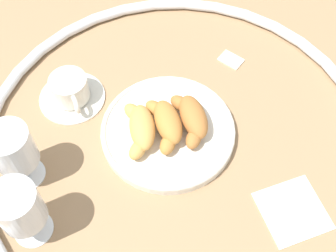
% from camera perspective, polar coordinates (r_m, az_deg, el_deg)
% --- Properties ---
extents(ground_plane, '(2.20, 2.20, 0.00)m').
position_cam_1_polar(ground_plane, '(0.88, 1.18, -1.94)').
color(ground_plane, '#997551').
extents(table_chrome_rim, '(0.77, 0.77, 0.02)m').
position_cam_1_polar(table_chrome_rim, '(0.87, 1.19, -1.53)').
color(table_chrome_rim, silver).
rests_on(table_chrome_rim, ground_plane).
extents(pastry_plate, '(0.26, 0.26, 0.02)m').
position_cam_1_polar(pastry_plate, '(0.87, 0.00, -0.63)').
color(pastry_plate, silver).
rests_on(pastry_plate, ground_plane).
extents(croissant_large, '(0.14, 0.07, 0.04)m').
position_cam_1_polar(croissant_large, '(0.86, 3.05, 1.07)').
color(croissant_large, '#AD6B33').
rests_on(croissant_large, pastry_plate).
extents(croissant_small, '(0.14, 0.07, 0.04)m').
position_cam_1_polar(croissant_small, '(0.85, -0.21, 0.39)').
color(croissant_small, '#BC7A38').
rests_on(croissant_small, pastry_plate).
extents(croissant_extra, '(0.13, 0.08, 0.04)m').
position_cam_1_polar(croissant_extra, '(0.84, -3.51, -0.26)').
color(croissant_extra, '#D6994C').
rests_on(croissant_extra, pastry_plate).
extents(coffee_cup_near, '(0.14, 0.14, 0.06)m').
position_cam_1_polar(coffee_cup_near, '(0.93, -12.31, 4.35)').
color(coffee_cup_near, silver).
rests_on(coffee_cup_near, ground_plane).
extents(juice_glass_left, '(0.08, 0.08, 0.14)m').
position_cam_1_polar(juice_glass_left, '(0.75, -18.43, -9.90)').
color(juice_glass_left, white).
rests_on(juice_glass_left, ground_plane).
extents(juice_glass_right, '(0.08, 0.08, 0.14)m').
position_cam_1_polar(juice_glass_right, '(0.80, -19.15, -2.83)').
color(juice_glass_right, white).
rests_on(juice_glass_right, ground_plane).
extents(sugar_packet, '(0.06, 0.06, 0.01)m').
position_cam_1_polar(sugar_packet, '(1.00, 8.03, 8.41)').
color(sugar_packet, white).
rests_on(sugar_packet, ground_plane).
extents(folded_napkin, '(0.11, 0.11, 0.01)m').
position_cam_1_polar(folded_napkin, '(0.84, 15.60, -10.31)').
color(folded_napkin, silver).
rests_on(folded_napkin, ground_plane).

